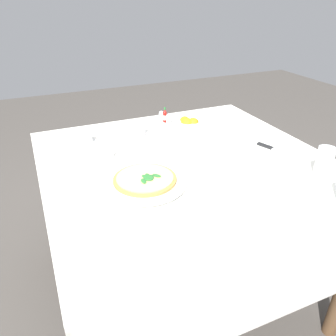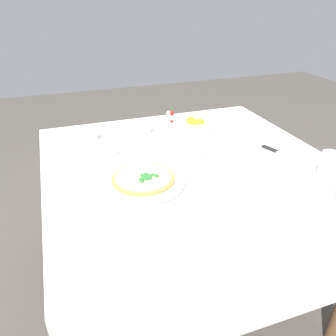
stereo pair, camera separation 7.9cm
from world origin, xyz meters
TOP-DOWN VIEW (x-y plane):
  - ground_plane at (0.00, 0.00)m, footprint 8.00×8.00m
  - dining_table at (0.00, 0.00)m, footprint 1.18×1.18m
  - pizza_plate at (0.10, -0.23)m, footprint 0.31×0.31m
  - pizza at (0.10, -0.23)m, footprint 0.23×0.23m
  - coffee_cup_left_edge at (-0.00, 0.03)m, footprint 0.13×0.13m
  - coffee_cup_right_edge at (-0.35, -0.10)m, footprint 0.13×0.13m
  - coffee_cup_near_left at (-0.36, -0.36)m, footprint 0.13×0.13m
  - coffee_cup_center_back at (-0.06, 0.20)m, footprint 0.13×0.13m
  - water_glass_far_left at (0.31, 0.42)m, footprint 0.06×0.06m
  - napkin_folded at (0.08, 0.37)m, footprint 0.25×0.19m
  - dinner_knife at (0.09, 0.38)m, footprint 0.19×0.08m
  - citrus_bowl at (-0.32, 0.15)m, footprint 0.15×0.15m
  - hot_sauce_bottle at (-0.47, 0.09)m, footprint 0.02×0.02m
  - salt_shaker at (-0.44, 0.10)m, footprint 0.03×0.03m
  - pepper_shaker at (-0.50, 0.08)m, footprint 0.03×0.03m
  - menu_card at (-0.15, -0.31)m, footprint 0.05×0.08m

SIDE VIEW (x-z plane):
  - ground_plane at x=0.00m, z-range 0.00..0.00m
  - dining_table at x=0.00m, z-range 0.25..0.99m
  - napkin_folded at x=0.08m, z-range 0.74..0.76m
  - pizza_plate at x=0.10m, z-range 0.74..0.76m
  - dinner_knife at x=0.09m, z-range 0.76..0.77m
  - pizza at x=0.10m, z-range 0.76..0.78m
  - salt_shaker at x=-0.44m, z-range 0.74..0.79m
  - pepper_shaker at x=-0.50m, z-range 0.74..0.79m
  - coffee_cup_left_edge at x=0.00m, z-range 0.74..0.79m
  - coffee_cup_center_back at x=-0.06m, z-range 0.74..0.80m
  - coffee_cup_right_edge at x=-0.35m, z-range 0.74..0.80m
  - coffee_cup_near_left at x=-0.36m, z-range 0.74..0.80m
  - citrus_bowl at x=-0.32m, z-range 0.74..0.80m
  - menu_card at x=-0.15m, z-range 0.74..0.80m
  - hot_sauce_bottle at x=-0.47m, z-range 0.73..0.82m
  - water_glass_far_left at x=0.31m, z-range 0.73..0.85m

